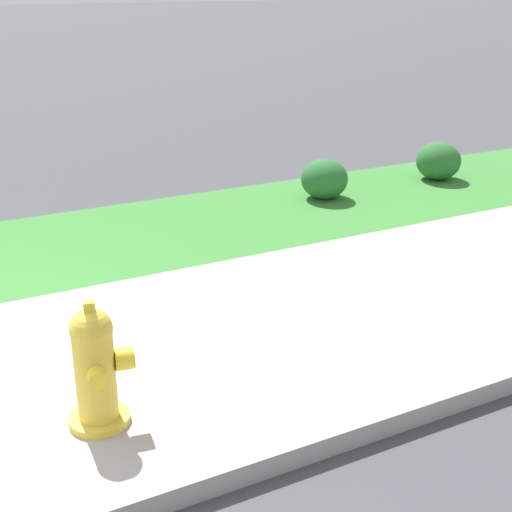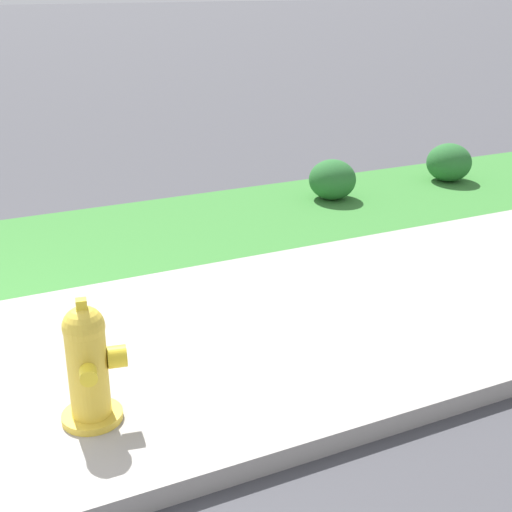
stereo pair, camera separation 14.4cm
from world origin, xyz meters
The scene contains 3 objects.
fire_hydrant_far_end centered at (1.33, -0.57, 0.35)m, with size 0.38×0.40×0.72m.
shrub_bush_mid_verge centered at (6.25, 2.42, 0.22)m, with size 0.52×0.52×0.44m.
shrub_bush_near_lamp centered at (4.65, 2.39, 0.21)m, with size 0.50×0.50×0.43m.
Camera 1 is at (0.57, -3.82, 2.25)m, focal length 50.00 mm.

